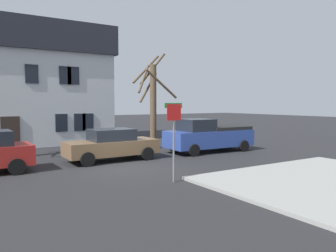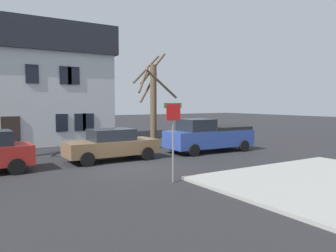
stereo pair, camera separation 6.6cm
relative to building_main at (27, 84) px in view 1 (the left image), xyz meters
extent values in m
plane|color=#262628|center=(2.05, -12.36, -4.33)|extent=(120.00, 120.00, 0.00)
cube|color=silver|center=(0.00, 0.00, -1.13)|extent=(10.88, 6.41, 6.40)
cube|color=#23262D|center=(0.00, 0.00, 3.11)|extent=(11.38, 6.91, 2.07)
cube|color=#2D231E|center=(-1.60, -3.25, -3.28)|extent=(1.10, 0.12, 2.10)
cube|color=black|center=(1.56, -3.24, -2.73)|extent=(0.80, 0.08, 1.20)
cube|color=black|center=(2.82, -3.24, -2.73)|extent=(0.80, 0.08, 1.20)
cube|color=black|center=(3.39, -3.24, -2.73)|extent=(0.80, 0.08, 1.20)
cube|color=black|center=(-0.24, -3.24, 0.47)|extent=(0.80, 0.08, 1.20)
cube|color=black|center=(1.88, -3.24, 0.47)|extent=(0.80, 0.08, 1.20)
cube|color=black|center=(2.42, -3.24, 0.47)|extent=(0.80, 0.08, 1.20)
cylinder|color=brown|center=(6.28, -7.49, -1.64)|extent=(0.41, 0.41, 5.37)
cylinder|color=brown|center=(5.90, -6.94, 0.17)|extent=(1.28, 0.96, 1.89)
cylinder|color=brown|center=(6.64, -6.78, 0.84)|extent=(1.59, 0.89, 2.10)
cylinder|color=brown|center=(6.28, -6.55, 0.83)|extent=(1.99, 0.16, 1.95)
cylinder|color=brown|center=(6.28, -8.55, -0.24)|extent=(2.20, 0.15, 1.76)
cylinder|color=brown|center=(6.25, -6.89, -0.39)|extent=(1.34, 0.21, 1.99)
cylinder|color=black|center=(-2.33, -11.36, -3.99)|extent=(0.69, 0.24, 0.68)
cylinder|color=black|center=(-2.38, -9.46, -3.99)|extent=(0.69, 0.24, 0.68)
cube|color=brown|center=(2.26, -10.26, -3.65)|extent=(4.67, 1.86, 0.72)
cube|color=#1E232B|center=(2.26, -10.26, -3.00)|extent=(2.16, 1.61, 0.58)
cylinder|color=black|center=(0.69, -11.18, -3.99)|extent=(0.68, 0.23, 0.68)
cylinder|color=black|center=(0.67, -9.38, -3.99)|extent=(0.68, 0.23, 0.68)
cylinder|color=black|center=(3.85, -11.13, -3.99)|extent=(0.68, 0.23, 0.68)
cylinder|color=black|center=(3.83, -9.34, -3.99)|extent=(0.68, 0.23, 0.68)
cube|color=#2D4799|center=(8.47, -10.46, -3.52)|extent=(5.44, 2.24, 0.98)
cube|color=#1E232B|center=(7.50, -10.43, -2.68)|extent=(1.78, 1.88, 0.70)
cube|color=black|center=(9.66, -10.50, -2.93)|extent=(2.86, 2.08, 0.20)
cylinder|color=black|center=(6.61, -11.44, -3.99)|extent=(0.69, 0.24, 0.68)
cylinder|color=black|center=(6.68, -9.37, -3.99)|extent=(0.69, 0.24, 0.68)
cylinder|color=black|center=(10.27, -11.55, -3.99)|extent=(0.69, 0.24, 0.68)
cylinder|color=black|center=(10.33, -9.48, -3.99)|extent=(0.69, 0.24, 0.68)
cylinder|color=slate|center=(2.43, -15.81, -2.88)|extent=(0.07, 0.07, 2.90)
cube|color=red|center=(2.43, -15.83, -1.73)|extent=(0.60, 0.03, 0.60)
cube|color=#1E8C38|center=(2.43, -15.79, -1.48)|extent=(0.76, 0.02, 0.18)
camera|label=1|loc=(-4.19, -25.96, -1.38)|focal=35.36mm
camera|label=2|loc=(-4.14, -25.99, -1.38)|focal=35.36mm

